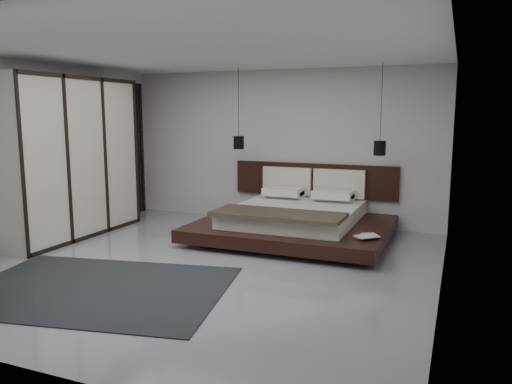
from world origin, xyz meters
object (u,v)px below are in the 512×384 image
at_px(pendant_left, 239,142).
at_px(rug, 96,288).
at_px(wardrobe, 73,158).
at_px(bed, 295,219).
at_px(pendant_right, 380,148).
at_px(lattice_screen, 129,150).

height_order(pendant_left, rug, pendant_left).
bearing_deg(pendant_left, wardrobe, -140.28).
xyz_separation_m(bed, pendant_right, (1.24, 0.49, 1.16)).
bearing_deg(lattice_screen, wardrobe, -82.23).
relative_size(pendant_left, pendant_right, 0.98).
xyz_separation_m(bed, pendant_left, (-1.24, 0.49, 1.20)).
relative_size(wardrobe, rug, 0.89).
bearing_deg(pendant_right, bed, -158.17).
bearing_deg(bed, pendant_left, 158.17).
bearing_deg(lattice_screen, pendant_right, -0.65).
distance_m(pendant_left, wardrobe, 2.81).
bearing_deg(wardrobe, pendant_left, 39.72).
relative_size(lattice_screen, pendant_left, 1.83).
bearing_deg(bed, pendant_right, 21.83).
bearing_deg(pendant_left, lattice_screen, 178.68).
bearing_deg(bed, wardrobe, -159.10).
height_order(lattice_screen, rug, lattice_screen).
relative_size(lattice_screen, wardrobe, 0.98).
bearing_deg(pendant_left, rug, -92.25).
bearing_deg(pendant_right, wardrobe, -158.85).
xyz_separation_m(lattice_screen, wardrobe, (0.25, -1.84, -0.00)).
xyz_separation_m(lattice_screen, bed, (3.64, -0.55, -1.00)).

